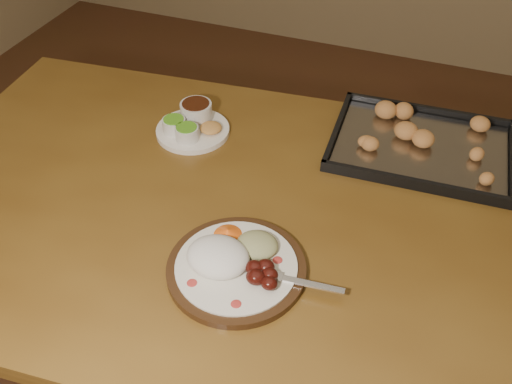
% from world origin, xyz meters
% --- Properties ---
extents(ground, '(4.00, 4.00, 0.00)m').
position_xyz_m(ground, '(0.00, 0.00, 0.00)').
color(ground, '#4F2A1B').
rests_on(ground, ground).
extents(dining_table, '(1.57, 1.03, 0.75)m').
position_xyz_m(dining_table, '(0.04, -0.17, 0.65)').
color(dining_table, brown).
rests_on(dining_table, ground).
extents(dinner_plate, '(0.33, 0.25, 0.06)m').
position_xyz_m(dinner_plate, '(0.07, -0.33, 0.77)').
color(dinner_plate, '#311C0D').
rests_on(dinner_plate, dining_table).
extents(condiment_saucer, '(0.17, 0.17, 0.06)m').
position_xyz_m(condiment_saucer, '(-0.19, 0.03, 0.77)').
color(condiment_saucer, white).
rests_on(condiment_saucer, dining_table).
extents(baking_tray, '(0.42, 0.32, 0.04)m').
position_xyz_m(baking_tray, '(0.34, 0.15, 0.76)').
color(baking_tray, black).
rests_on(baking_tray, dining_table).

